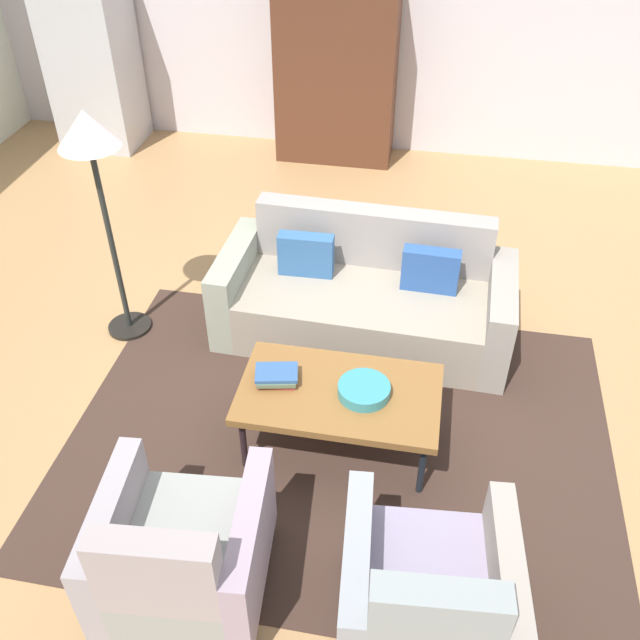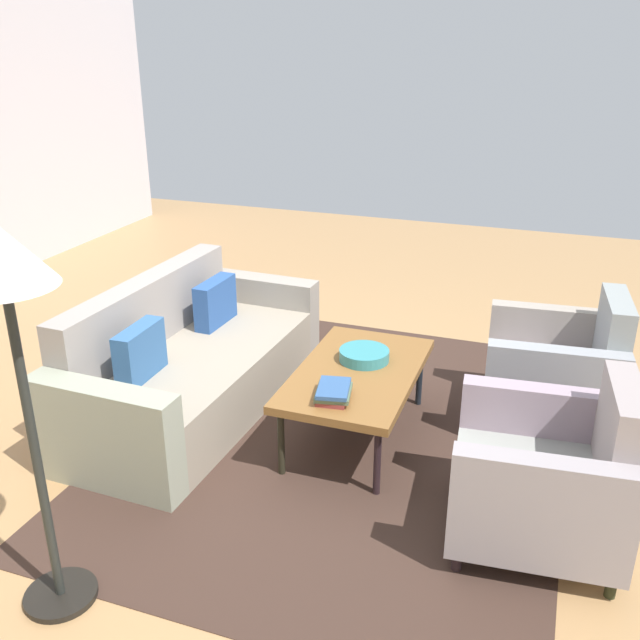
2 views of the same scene
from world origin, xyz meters
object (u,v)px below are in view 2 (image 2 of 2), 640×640
(armchair_right, at_px, (561,374))
(floor_lamp, at_px, (7,295))
(book_stack, at_px, (334,392))
(coffee_table, at_px, (357,376))
(couch, at_px, (186,366))
(fruit_bowl, at_px, (364,355))
(armchair_left, at_px, (552,480))

(armchair_right, distance_m, floor_lamp, 3.28)
(book_stack, bearing_deg, coffee_table, -2.95)
(couch, height_order, floor_lamp, floor_lamp)
(armchair_right, bearing_deg, fruit_bowl, 106.54)
(armchair_left, relative_size, book_stack, 3.11)
(armchair_right, height_order, book_stack, armchair_right)
(coffee_table, distance_m, book_stack, 0.39)
(coffee_table, relative_size, armchair_right, 1.36)
(armchair_right, xyz_separation_m, book_stack, (-0.99, 1.19, 0.16))
(coffee_table, bearing_deg, fruit_bowl, 0.00)
(floor_lamp, bearing_deg, armchair_right, -40.50)
(book_stack, xyz_separation_m, floor_lamp, (-1.36, 0.82, 0.95))
(coffee_table, relative_size, fruit_bowl, 3.87)
(armchair_left, distance_m, fruit_bowl, 1.39)
(armchair_right, relative_size, book_stack, 3.11)
(couch, xyz_separation_m, armchair_right, (0.60, -2.35, 0.06))
(armchair_left, bearing_deg, floor_lamp, 114.68)
(coffee_table, height_order, book_stack, book_stack)
(book_stack, bearing_deg, floor_lamp, 148.84)
(coffee_table, height_order, armchair_left, armchair_left)
(couch, xyz_separation_m, coffee_table, (-0.00, -1.19, 0.13))
(coffee_table, distance_m, floor_lamp, 2.19)
(armchair_left, bearing_deg, couch, 70.62)
(floor_lamp, bearing_deg, book_stack, -31.16)
(coffee_table, xyz_separation_m, floor_lamp, (-1.75, 0.84, 1.02))
(couch, relative_size, coffee_table, 1.77)
(armchair_right, distance_m, book_stack, 1.55)
(armchair_left, bearing_deg, armchair_right, -5.14)
(coffee_table, bearing_deg, armchair_left, -117.00)
(coffee_table, distance_m, armchair_right, 1.32)
(couch, height_order, armchair_right, armchair_right)
(fruit_bowl, distance_m, book_stack, 0.53)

